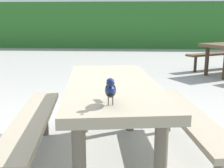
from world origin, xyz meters
The scene contains 4 objects.
ground_plane centered at (0.00, 0.00, 0.00)m, with size 60.00×60.00×0.00m, color #A3A099.
hedge_wall centered at (0.00, 10.66, 1.02)m, with size 28.00×1.56×2.04m, color #2D6B28.
picnic_table_foreground centered at (0.26, -0.28, 0.56)m, with size 1.90×1.93×0.74m.
bird_grackle centered at (0.29, -0.96, 0.84)m, with size 0.08×0.29×0.18m.
Camera 1 is at (0.40, -2.63, 1.26)m, focal length 44.78 mm.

